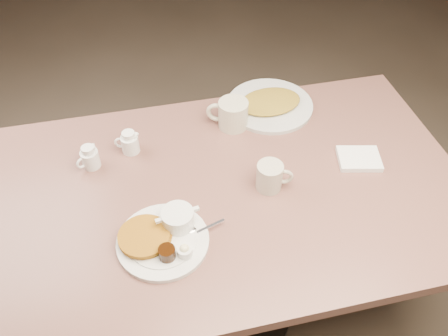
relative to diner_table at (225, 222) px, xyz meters
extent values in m
cube|color=#4C3F33|center=(0.00, 0.00, -0.59)|extent=(7.00, 8.00, 0.02)
cube|color=#84564C|center=(0.00, 0.00, 0.15)|extent=(1.50, 0.90, 0.04)
cylinder|color=black|center=(0.00, 0.00, -0.21)|extent=(0.14, 0.14, 0.69)
cylinder|color=black|center=(0.00, 0.00, -0.57)|extent=(0.56, 0.56, 0.03)
cylinder|color=silver|center=(-0.21, -0.16, 0.18)|extent=(0.30, 0.30, 0.01)
cylinder|color=silver|center=(-0.21, -0.16, 0.19)|extent=(0.22, 0.22, 0.00)
cylinder|color=#9B6310|center=(-0.26, -0.14, 0.19)|extent=(0.17, 0.17, 0.01)
cylinder|color=#9B6310|center=(-0.26, -0.15, 0.20)|extent=(0.16, 0.16, 0.01)
cylinder|color=silver|center=(-0.16, -0.12, 0.21)|extent=(0.11, 0.11, 0.05)
cube|color=silver|center=(-0.22, -0.13, 0.23)|extent=(0.02, 0.01, 0.01)
cube|color=silver|center=(-0.11, -0.11, 0.23)|extent=(0.02, 0.01, 0.01)
ellipsoid|color=white|center=(-0.17, -0.11, 0.22)|extent=(0.05, 0.05, 0.03)
ellipsoid|color=white|center=(-0.15, -0.12, 0.22)|extent=(0.04, 0.04, 0.02)
cylinder|color=black|center=(-0.21, -0.22, 0.20)|extent=(0.05, 0.05, 0.04)
cylinder|color=silver|center=(-0.16, -0.22, 0.20)|extent=(0.05, 0.05, 0.03)
ellipsoid|color=beige|center=(-0.16, -0.22, 0.21)|extent=(0.03, 0.03, 0.02)
cube|color=silver|center=(-0.08, -0.14, 0.19)|extent=(0.10, 0.04, 0.00)
ellipsoid|color=silver|center=(-0.13, -0.15, 0.19)|extent=(0.03, 0.03, 0.01)
cylinder|color=beige|center=(0.13, -0.02, 0.21)|extent=(0.10, 0.10, 0.09)
cylinder|color=black|center=(0.13, -0.02, 0.25)|extent=(0.08, 0.08, 0.01)
torus|color=beige|center=(0.17, -0.03, 0.21)|extent=(0.06, 0.03, 0.06)
cube|color=white|center=(0.45, 0.02, 0.18)|extent=(0.15, 0.13, 0.02)
cylinder|color=beige|center=(0.09, 0.28, 0.22)|extent=(0.13, 0.13, 0.10)
torus|color=beige|center=(0.04, 0.30, 0.22)|extent=(0.08, 0.04, 0.08)
cylinder|color=white|center=(-0.40, 0.19, 0.20)|extent=(0.07, 0.07, 0.06)
cylinder|color=white|center=(-0.40, 0.19, 0.24)|extent=(0.05, 0.05, 0.02)
cone|color=white|center=(-0.38, 0.20, 0.24)|extent=(0.03, 0.03, 0.02)
torus|color=white|center=(-0.42, 0.17, 0.20)|extent=(0.04, 0.03, 0.04)
cylinder|color=white|center=(-0.27, 0.23, 0.20)|extent=(0.07, 0.07, 0.06)
cylinder|color=white|center=(-0.27, 0.23, 0.24)|extent=(0.05, 0.05, 0.02)
cone|color=white|center=(-0.25, 0.23, 0.24)|extent=(0.02, 0.02, 0.02)
torus|color=white|center=(-0.30, 0.24, 0.20)|extent=(0.04, 0.02, 0.04)
cylinder|color=beige|center=(0.25, 0.35, 0.18)|extent=(0.35, 0.35, 0.01)
ellipsoid|color=olive|center=(0.25, 0.35, 0.19)|extent=(0.25, 0.19, 0.02)
camera|label=1|loc=(-0.21, -0.91, 1.23)|focal=36.90mm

